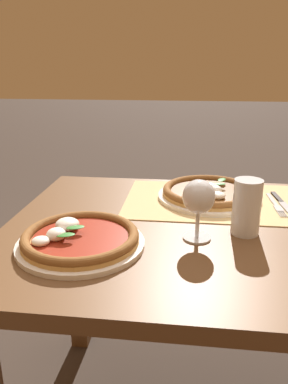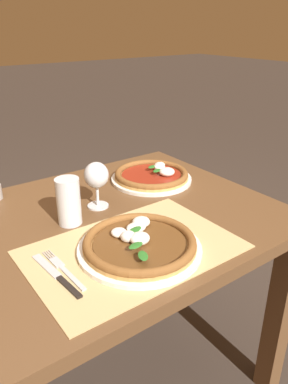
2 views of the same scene
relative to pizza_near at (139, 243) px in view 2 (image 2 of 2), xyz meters
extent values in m
cube|color=brown|center=(0.01, 0.21, -0.04)|extent=(1.12, 0.84, 0.04)
cube|color=brown|center=(0.51, -0.14, -0.41)|extent=(0.07, 0.07, 0.70)
cube|color=brown|center=(0.51, 0.57, -0.41)|extent=(0.07, 0.07, 0.70)
cube|color=tan|center=(-0.01, 0.01, -0.02)|extent=(0.55, 0.37, 0.00)
cylinder|color=silver|center=(0.00, 0.00, -0.01)|extent=(0.33, 0.33, 0.01)
cylinder|color=tan|center=(0.00, 0.00, 0.00)|extent=(0.30, 0.30, 0.01)
torus|color=brown|center=(0.00, 0.00, 0.01)|extent=(0.30, 0.30, 0.02)
cylinder|color=brown|center=(0.00, 0.00, 0.00)|extent=(0.25, 0.25, 0.00)
ellipsoid|color=white|center=(0.00, 0.00, 0.02)|extent=(0.05, 0.05, 0.03)
ellipsoid|color=white|center=(0.06, 0.07, 0.02)|extent=(0.05, 0.05, 0.03)
ellipsoid|color=white|center=(0.03, 0.06, 0.01)|extent=(0.06, 0.05, 0.02)
ellipsoid|color=white|center=(-0.02, 0.02, 0.02)|extent=(0.04, 0.04, 0.03)
ellipsoid|color=white|center=(-0.02, 0.06, 0.01)|extent=(0.04, 0.04, 0.02)
ellipsoid|color=white|center=(-0.01, 0.03, 0.01)|extent=(0.05, 0.05, 0.02)
ellipsoid|color=white|center=(-0.02, 0.02, 0.01)|extent=(0.05, 0.04, 0.03)
ellipsoid|color=#286B23|center=(-0.04, -0.08, 0.02)|extent=(0.04, 0.05, 0.00)
ellipsoid|color=#286B23|center=(-0.03, -0.03, 0.02)|extent=(0.05, 0.03, 0.00)
ellipsoid|color=#286B23|center=(0.01, 0.03, 0.02)|extent=(0.05, 0.03, 0.00)
cylinder|color=silver|center=(0.32, 0.37, -0.02)|extent=(0.31, 0.31, 0.01)
cylinder|color=tan|center=(0.32, 0.37, -0.01)|extent=(0.28, 0.28, 0.01)
torus|color=brown|center=(0.32, 0.37, 0.00)|extent=(0.28, 0.28, 0.02)
cylinder|color=maroon|center=(0.32, 0.37, 0.00)|extent=(0.23, 0.23, 0.00)
ellipsoid|color=white|center=(0.38, 0.39, 0.01)|extent=(0.05, 0.05, 0.03)
ellipsoid|color=white|center=(0.37, 0.33, 0.01)|extent=(0.06, 0.06, 0.03)
ellipsoid|color=white|center=(0.40, 0.42, 0.01)|extent=(0.04, 0.04, 0.02)
ellipsoid|color=#286B23|center=(0.34, 0.36, 0.02)|extent=(0.05, 0.04, 0.00)
ellipsoid|color=#286B23|center=(0.35, 0.40, 0.02)|extent=(0.05, 0.04, 0.00)
cylinder|color=silver|center=(0.04, 0.30, -0.02)|extent=(0.07, 0.07, 0.00)
cylinder|color=silver|center=(0.04, 0.30, 0.01)|extent=(0.01, 0.01, 0.06)
ellipsoid|color=silver|center=(0.04, 0.30, 0.09)|extent=(0.08, 0.08, 0.08)
ellipsoid|color=#AD5B14|center=(0.04, 0.30, 0.08)|extent=(0.07, 0.07, 0.05)
cylinder|color=silver|center=(-0.08, 0.25, 0.05)|extent=(0.07, 0.07, 0.15)
cylinder|color=black|center=(-0.08, 0.25, 0.03)|extent=(0.07, 0.07, 0.12)
cylinder|color=silver|center=(-0.08, 0.25, 0.10)|extent=(0.07, 0.07, 0.02)
cube|color=#B7B7BC|center=(-0.20, -0.01, -0.02)|extent=(0.02, 0.12, 0.00)
cube|color=#B7B7BC|center=(-0.20, 0.07, -0.02)|extent=(0.02, 0.05, 0.00)
cylinder|color=#B7B7BC|center=(-0.20, 0.12, -0.02)|extent=(0.00, 0.04, 0.00)
cylinder|color=#B7B7BC|center=(-0.20, 0.12, -0.02)|extent=(0.00, 0.04, 0.00)
cylinder|color=#B7B7BC|center=(-0.21, 0.12, -0.02)|extent=(0.00, 0.04, 0.00)
cylinder|color=#B7B7BC|center=(-0.21, 0.12, -0.02)|extent=(0.00, 0.04, 0.00)
cube|color=black|center=(-0.22, -0.03, -0.02)|extent=(0.02, 0.10, 0.01)
cube|color=#B7B7BC|center=(-0.23, 0.07, -0.02)|extent=(0.03, 0.12, 0.00)
camera|label=1|loc=(0.07, 1.16, 0.39)|focal=35.00mm
camera|label=2|loc=(-0.49, -0.69, 0.54)|focal=35.00mm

